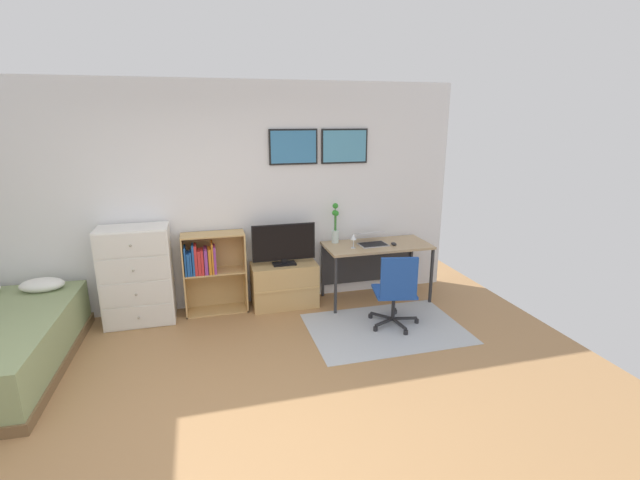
{
  "coord_description": "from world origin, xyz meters",
  "views": [
    {
      "loc": [
        -0.12,
        -2.98,
        2.3
      ],
      "look_at": [
        1.09,
        1.5,
        1.01
      ],
      "focal_mm": 25.22,
      "sensor_mm": 36.0,
      "label": 1
    }
  ],
  "objects": [
    {
      "name": "bamboo_vase",
      "position": [
        1.5,
        2.27,
        0.97
      ],
      "size": [
        0.09,
        0.09,
        0.51
      ],
      "color": "silver",
      "rests_on": "desk"
    },
    {
      "name": "area_rug",
      "position": [
        1.78,
        1.24,
        0.0
      ],
      "size": [
        1.7,
        1.2,
        0.01
      ],
      "primitive_type": "cube",
      "color": "#B2B7BC",
      "rests_on": "ground_plane"
    },
    {
      "name": "laptop",
      "position": [
        1.92,
        2.11,
        0.8
      ],
      "size": [
        0.37,
        0.4,
        0.15
      ],
      "rotation": [
        0.0,
        0.0,
        0.06
      ],
      "color": "#B7B7BC",
      "rests_on": "desk"
    },
    {
      "name": "tv_stand",
      "position": [
        0.81,
        2.17,
        0.27
      ],
      "size": [
        0.8,
        0.41,
        0.55
      ],
      "color": "tan",
      "rests_on": "ground_plane"
    },
    {
      "name": "dresser",
      "position": [
        -0.87,
        2.15,
        0.56
      ],
      "size": [
        0.76,
        0.46,
        1.12
      ],
      "color": "white",
      "rests_on": "ground_plane"
    },
    {
      "name": "computer_mouse",
      "position": [
        2.17,
        1.97,
        0.76
      ],
      "size": [
        0.06,
        0.1,
        0.03
      ],
      "primitive_type": "ellipsoid",
      "color": "#262628",
      "rests_on": "desk"
    },
    {
      "name": "office_chair",
      "position": [
        1.88,
        1.24,
        0.46
      ],
      "size": [
        0.58,
        0.57,
        0.86
      ],
      "rotation": [
        0.0,
        0.0,
        -0.2
      ],
      "color": "#232326",
      "rests_on": "ground_plane"
    },
    {
      "name": "wall_back_with_posters",
      "position": [
        0.02,
        2.43,
        1.36
      ],
      "size": [
        6.12,
        0.09,
        2.7
      ],
      "color": "white",
      "rests_on": "ground_plane"
    },
    {
      "name": "desk",
      "position": [
        1.98,
        2.14,
        0.61
      ],
      "size": [
        1.32,
        0.63,
        0.74
      ],
      "color": "tan",
      "rests_on": "ground_plane"
    },
    {
      "name": "bookshelf",
      "position": [
        -0.07,
        2.22,
        0.56
      ],
      "size": [
        0.73,
        0.3,
        0.97
      ],
      "color": "tan",
      "rests_on": "ground_plane"
    },
    {
      "name": "television",
      "position": [
        0.81,
        2.15,
        0.8
      ],
      "size": [
        0.77,
        0.16,
        0.51
      ],
      "color": "black",
      "rests_on": "tv_stand"
    },
    {
      "name": "ground_plane",
      "position": [
        0.0,
        0.0,
        0.0
      ],
      "size": [
        7.2,
        7.2,
        0.0
      ],
      "primitive_type": "plane",
      "color": "#A87A4C"
    },
    {
      "name": "wine_glass",
      "position": [
        1.64,
        1.98,
        0.87
      ],
      "size": [
        0.07,
        0.07,
        0.18
      ],
      "color": "silver",
      "rests_on": "desk"
    }
  ]
}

